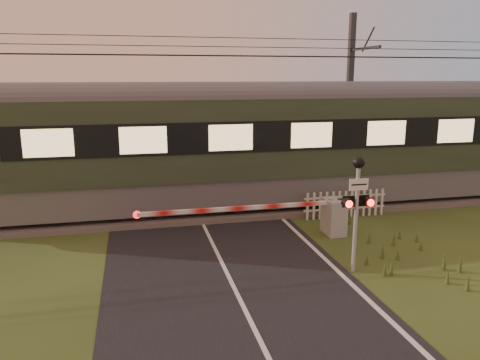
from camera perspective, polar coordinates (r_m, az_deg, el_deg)
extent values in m
plane|color=#2E3F18|center=(11.15, -0.71, -13.11)|extent=(160.00, 160.00, 0.00)
cube|color=black|center=(11.15, -0.71, -13.07)|extent=(6.00, 140.00, 0.02)
cube|color=#47423D|center=(17.14, -5.34, -3.62)|extent=(140.00, 3.40, 0.24)
cube|color=slate|center=(16.39, -5.02, -3.64)|extent=(140.00, 0.08, 0.14)
cube|color=slate|center=(17.77, -5.67, -2.36)|extent=(140.00, 0.08, 0.14)
cube|color=#2D2116|center=(17.10, -5.35, -3.20)|extent=(0.24, 2.20, 0.06)
cylinder|color=black|center=(16.17, -5.60, 14.92)|extent=(120.00, 0.02, 0.02)
cylinder|color=black|center=(16.76, -5.88, 14.83)|extent=(120.00, 0.02, 0.02)
cylinder|color=black|center=(16.50, -5.79, 16.95)|extent=(120.00, 0.02, 0.02)
cylinder|color=black|center=(16.48, -5.77, 15.91)|extent=(120.00, 0.02, 0.02)
cube|color=slate|center=(17.79, 6.63, -0.36)|extent=(21.62, 2.86, 1.07)
cube|color=#293422|center=(17.46, 6.79, 5.65)|extent=(22.53, 3.11, 2.68)
cylinder|color=#4C4C4F|center=(17.35, 6.90, 10.05)|extent=(22.53, 1.09, 1.09)
cube|color=#FFD893|center=(15.96, 8.73, 5.43)|extent=(19.37, 0.04, 0.84)
cube|color=gray|center=(14.86, 11.36, -4.40)|extent=(0.55, 0.85, 1.10)
cylinder|color=gray|center=(14.80, 10.83, -4.45)|extent=(0.12, 0.12, 1.10)
cube|color=gray|center=(14.96, 13.37, -2.51)|extent=(0.90, 0.16, 0.16)
cube|color=red|center=(13.78, -0.26, -3.46)|extent=(5.82, 0.11, 0.11)
cylinder|color=red|center=(13.47, -12.46, -4.15)|extent=(0.22, 0.04, 0.22)
cylinder|color=gray|center=(11.94, 13.91, -4.84)|extent=(0.10, 0.10, 2.67)
cube|color=white|center=(11.65, 14.29, -0.53)|extent=(0.49, 0.03, 0.28)
sphere|color=black|center=(11.60, 14.29, 2.06)|extent=(0.28, 0.28, 0.28)
cube|color=black|center=(11.81, 14.04, -2.57)|extent=(0.67, 0.05, 0.05)
cylinder|color=#FF140C|center=(11.53, 13.17, -2.89)|extent=(0.18, 0.02, 0.18)
cylinder|color=#FF140C|center=(11.79, 15.67, -2.70)|extent=(0.18, 0.02, 0.18)
cube|color=black|center=(11.85, 13.93, -2.51)|extent=(0.71, 0.02, 0.28)
cube|color=silver|center=(16.71, 12.65, -3.38)|extent=(3.03, 0.04, 0.06)
cube|color=silver|center=(16.60, 12.72, -1.98)|extent=(3.03, 0.04, 0.06)
cube|color=#2D2D30|center=(20.73, 13.12, 9.09)|extent=(0.23, 0.23, 7.35)
cube|color=#2D2D30|center=(19.70, 14.96, 15.25)|extent=(0.10, 2.40, 0.10)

